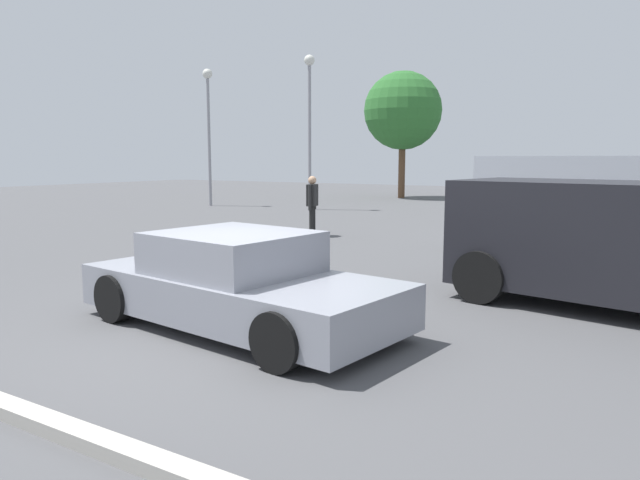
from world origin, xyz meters
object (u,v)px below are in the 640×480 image
Objects in this scene: sedan_foreground at (238,284)px; dog at (222,267)px; van_white at (590,199)px; light_post_mid at (309,106)px; suv_dark at (630,241)px; light_post_far at (208,113)px; pedestrian at (312,200)px.

dog is at bearing 142.25° from sedan_foreground.
van_white is 13.48m from light_post_mid.
van_white is at bearing 80.38° from sedan_foreground.
light_post_mid is at bearing 126.77° from sedan_foreground.
light_post_far is (-17.99, 11.44, 3.21)m from suv_dark.
light_post_far is (-16.73, 5.23, 3.02)m from van_white.
light_post_mid is at bearing 146.90° from suv_dark.
pedestrian is at bearing -57.28° from light_post_mid.
van_white is at bearing 111.39° from suv_dark.
suv_dark is 21.56m from light_post_far.
van_white reaches higher than pedestrian.
light_post_mid is (-12.95, 12.11, 3.37)m from suv_dark.
van_white is (2.98, 9.66, 0.63)m from sedan_foreground.
van_white is at bearing -88.15° from dog.
dog is 0.11× the size of van_white.
van_white is 7.10m from pedestrian.
van_white is (5.09, 7.53, 0.96)m from dog.
sedan_foreground is 8.04× the size of dog.
light_post_mid is (-8.72, 15.56, 3.81)m from sedan_foreground.
suv_dark is 2.99× the size of pedestrian.
dog is 15.53m from light_post_mid.
dog is at bearing -158.26° from suv_dark.
pedestrian reaches higher than dog.
sedan_foreground is 0.74× the size of light_post_far.
sedan_foreground is at bearing 100.31° from pedestrian.
dog is 17.73m from light_post_far.
suv_dark is at bearing -43.07° from light_post_mid.
suv_dark is at bearing 134.55° from pedestrian.
light_post_far is at bearing -11.75° from dog.
light_post_mid reaches higher than light_post_far.
light_post_far is at bearing 157.50° from suv_dark.
light_post_far is at bearing -172.46° from light_post_mid.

